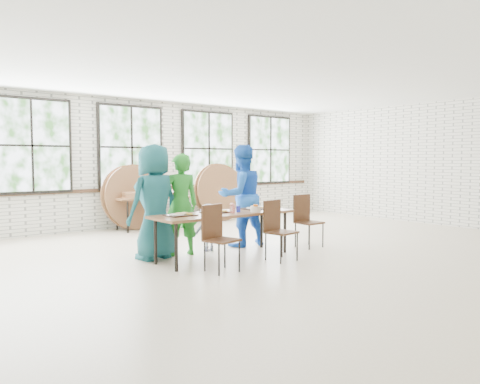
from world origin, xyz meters
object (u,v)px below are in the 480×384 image
object	(u,v)px
chair_near_right	(277,225)
storage_table	(153,199)
dining_table	(224,216)
chair_near_left	(217,232)

from	to	relation	value
chair_near_right	storage_table	distance (m)	4.28
dining_table	chair_near_left	world-z (taller)	chair_near_left
chair_near_left	storage_table	world-z (taller)	chair_near_left
chair_near_left	storage_table	bearing A→B (deg)	61.28
chair_near_right	storage_table	xyz separation A→B (m)	(0.14, 4.27, 0.13)
storage_table	chair_near_left	bearing A→B (deg)	-103.31
dining_table	chair_near_left	xyz separation A→B (m)	(-0.60, -0.62, -0.13)
dining_table	chair_near_right	bearing A→B (deg)	-47.50
chair_near_right	chair_near_left	bearing A→B (deg)	170.44
dining_table	chair_near_left	distance (m)	0.87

